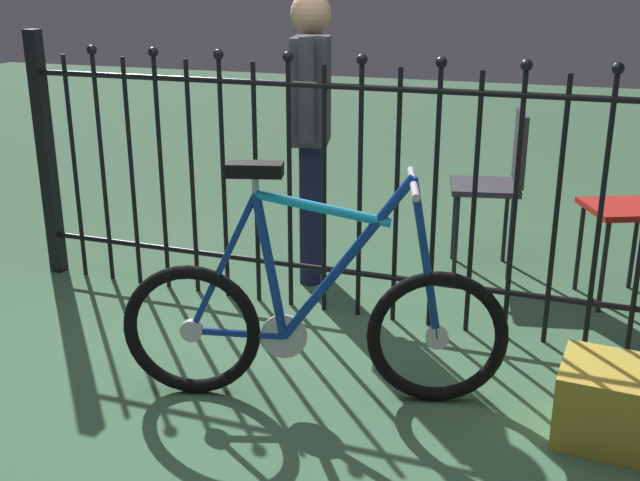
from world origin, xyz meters
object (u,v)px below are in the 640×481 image
(display_crate, at_px, (608,402))
(person_visitor, at_px, (311,117))
(bicycle, at_px, (313,321))
(chair_charcoal, at_px, (500,175))

(display_crate, bearing_deg, person_visitor, 144.26)
(person_visitor, bearing_deg, bicycle, -69.23)
(bicycle, relative_size, person_visitor, 0.96)
(chair_charcoal, height_order, person_visitor, person_visitor)
(bicycle, height_order, chair_charcoal, bicycle)
(person_visitor, bearing_deg, chair_charcoal, 26.92)
(chair_charcoal, distance_m, person_visitor, 1.08)
(bicycle, distance_m, chair_charcoal, 1.73)
(bicycle, bearing_deg, chair_charcoal, 74.33)
(bicycle, height_order, display_crate, bicycle)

